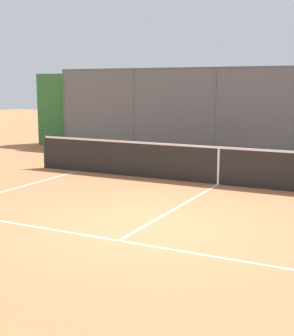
% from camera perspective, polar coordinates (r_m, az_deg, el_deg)
% --- Properties ---
extents(ground_plane, '(60.00, 60.00, 0.00)m').
position_cam_1_polar(ground_plane, '(8.66, -0.26, -6.85)').
color(ground_plane, '#B76B42').
extents(court_line_markings, '(8.52, 9.06, 0.01)m').
position_cam_1_polar(court_line_markings, '(7.59, -4.76, -9.30)').
color(court_line_markings, white).
rests_on(court_line_markings, ground).
extents(fence_backdrop, '(18.52, 1.37, 3.05)m').
position_cam_1_polar(fence_backdrop, '(16.70, 13.77, 5.97)').
color(fence_backdrop, '#565B60').
rests_on(fence_backdrop, ground).
extents(tennis_net, '(10.95, 0.09, 1.07)m').
position_cam_1_polar(tennis_net, '(12.21, 8.42, 0.35)').
color(tennis_net, '#2D2D2D').
rests_on(tennis_net, ground).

